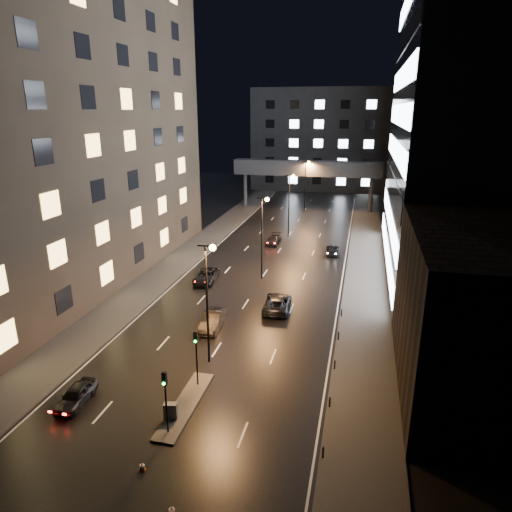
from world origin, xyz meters
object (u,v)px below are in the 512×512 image
object	(u,v)px
car_away_b	(212,320)
car_toward_a	(277,303)
car_away_a	(76,395)
car_away_c	(206,276)
car_toward_b	(333,250)
car_away_d	(274,240)
utility_cabinet	(171,411)

from	to	relation	value
car_away_b	car_toward_a	world-z (taller)	car_away_b
car_away_a	car_away_c	bearing A→B (deg)	85.09
car_away_a	car_toward_a	xyz separation A→B (m)	(10.89, 18.91, 0.11)
car_toward_a	car_toward_b	distance (m)	21.15
car_away_c	car_away_d	xyz separation A→B (m)	(4.83, 17.85, -0.06)
car_away_b	utility_cabinet	distance (m)	13.64
car_toward_a	utility_cabinet	xyz separation A→B (m)	(-3.68, -18.99, -0.09)
car_away_b	car_away_c	distance (m)	12.41
car_away_a	car_away_b	size ratio (longest dim) A/B	0.82
car_away_a	car_toward_b	world-z (taller)	car_away_a
car_away_d	car_toward_b	xyz separation A→B (m)	(9.30, -3.18, -0.00)
car_away_b	car_away_d	bearing A→B (deg)	85.52
car_toward_a	utility_cabinet	distance (m)	19.35
car_away_a	car_toward_a	size ratio (longest dim) A/B	0.70
car_away_c	car_toward_b	xyz separation A→B (m)	(14.13, 14.67, -0.06)
car_away_a	car_toward_a	distance (m)	21.82
car_away_d	car_toward_b	bearing A→B (deg)	-18.21
car_away_d	utility_cabinet	distance (m)	42.92
utility_cabinet	car_away_d	bearing A→B (deg)	79.80
car_away_b	car_away_a	bearing A→B (deg)	-116.85
car_away_a	car_away_b	distance (m)	14.59
car_away_c	car_toward_a	xyz separation A→B (m)	(9.91, -6.06, 0.07)
car_toward_a	utility_cabinet	world-z (taller)	car_toward_a
car_away_b	car_toward_a	xyz separation A→B (m)	(5.26, 5.44, -0.01)
car_away_b	car_toward_b	xyz separation A→B (m)	(9.47, 26.17, -0.14)
car_away_d	car_away_a	bearing A→B (deg)	-97.05
car_away_c	car_toward_a	distance (m)	11.62
car_away_a	car_away_c	world-z (taller)	car_away_c
car_away_b	car_away_c	world-z (taller)	car_away_b
car_toward_b	car_away_d	bearing A→B (deg)	-24.06
car_away_b	car_toward_b	size ratio (longest dim) A/B	1.08
car_away_d	car_toward_a	bearing A→B (deg)	-77.32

